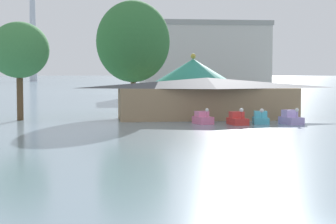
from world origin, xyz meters
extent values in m
cube|color=pink|center=(3.61, 39.35, 0.35)|extent=(1.85, 2.52, 0.70)
cube|color=pink|center=(3.54, 39.62, 0.95)|extent=(1.35, 1.26, 0.51)
cylinder|color=pink|center=(3.83, 38.47, 0.97)|extent=(0.14, 0.14, 0.54)
sphere|color=white|center=(3.83, 38.47, 1.40)|extent=(0.32, 0.32, 0.32)
cube|color=red|center=(6.71, 37.99, 0.31)|extent=(1.68, 2.63, 0.62)
cube|color=#E8423C|center=(6.67, 38.29, 0.92)|extent=(1.32, 1.24, 0.60)
cylinder|color=red|center=(6.81, 37.00, 0.94)|extent=(0.14, 0.14, 0.64)
sphere|color=white|center=(6.81, 37.00, 1.46)|extent=(0.38, 0.38, 0.38)
cube|color=#4CB7CC|center=(9.24, 38.96, 0.29)|extent=(1.92, 2.83, 0.58)
cube|color=#5DCDE2|center=(9.30, 39.28, 0.88)|extent=(1.43, 1.39, 0.61)
cylinder|color=#4CB7CC|center=(9.05, 37.93, 0.86)|extent=(0.14, 0.14, 0.55)
sphere|color=white|center=(9.05, 37.93, 1.33)|extent=(0.40, 0.40, 0.40)
cube|color=#B299D8|center=(11.97, 37.94, 0.34)|extent=(1.95, 2.74, 0.68)
cube|color=#C8ADF0|center=(11.90, 38.24, 1.02)|extent=(1.44, 1.36, 0.68)
cylinder|color=#B299D8|center=(12.18, 36.97, 0.96)|extent=(0.14, 0.14, 0.56)
sphere|color=white|center=(12.18, 36.97, 1.42)|extent=(0.36, 0.36, 0.36)
cube|color=#9E7F5B|center=(5.16, 45.25, 1.66)|extent=(18.63, 6.05, 3.32)
pyramid|color=#4C4C51|center=(5.16, 45.25, 3.86)|extent=(20.12, 6.96, 1.09)
cylinder|color=#993328|center=(6.24, 60.28, 1.80)|extent=(7.72, 7.72, 3.59)
cone|color=teal|center=(6.24, 60.28, 5.17)|extent=(10.53, 10.53, 3.15)
sphere|color=#B7993D|center=(6.24, 60.28, 7.09)|extent=(0.70, 0.70, 0.70)
cylinder|color=brown|center=(-14.42, 46.16, 2.19)|extent=(0.67, 0.67, 4.37)
ellipsoid|color=#3D7F42|center=(-14.42, 46.16, 7.28)|extent=(6.17, 6.17, 5.82)
cylinder|color=brown|center=(-2.11, 53.79, 1.90)|extent=(0.63, 0.63, 3.79)
ellipsoid|color=#337038|center=(-2.11, 53.79, 8.62)|extent=(8.72, 8.72, 9.66)
cube|color=beige|center=(17.11, 110.88, 7.37)|extent=(26.46, 14.79, 14.75)
cube|color=#999993|center=(17.11, 110.88, 15.25)|extent=(26.99, 15.09, 1.00)
camera|label=1|loc=(-7.15, -17.55, 4.92)|focal=64.25mm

